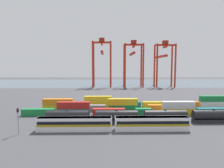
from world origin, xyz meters
TOP-DOWN VIEW (x-y plane):
  - ground_plane at (0.00, 40.00)m, footprint 420.00×420.00m
  - harbour_water at (0.00, 141.69)m, footprint 400.00×110.00m
  - passenger_train at (-11.82, -23.04)m, footprint 43.60×3.14m
  - freight_tank_row at (5.37, -15.76)m, footprint 77.47×3.07m
  - signal_mast at (-37.76, -25.68)m, footprint 0.36×0.60m
  - shipping_container_0 at (-39.53, -5.80)m, footprint 12.10×2.44m
  - shipping_container_1 at (-26.34, -5.80)m, footprint 12.10×2.44m
  - shipping_container_2 at (-26.34, -5.80)m, footprint 12.10×2.44m
  - shipping_container_3 at (-13.16, -5.80)m, footprint 12.10×2.44m
  - shipping_container_4 at (0.03, -5.80)m, footprint 6.04×2.44m
  - shipping_container_5 at (13.22, -5.80)m, footprint 12.10×2.44m
  - shipping_container_6 at (13.22, -5.80)m, footprint 12.10×2.44m
  - shipping_container_7 at (26.41, -5.80)m, footprint 12.10×2.44m
  - shipping_container_8 at (-33.91, 1.05)m, footprint 12.10×2.44m
  - shipping_container_9 at (-33.91, 1.05)m, footprint 12.10×2.44m
  - shipping_container_10 at (-20.59, 1.05)m, footprint 12.10×2.44m
  - shipping_container_11 at (-7.26, 1.05)m, footprint 12.10×2.44m
  - shipping_container_12 at (-7.26, 1.05)m, footprint 12.10×2.44m
  - shipping_container_13 at (6.06, 1.05)m, footprint 6.04×2.44m
  - shipping_container_14 at (-30.95, 7.89)m, footprint 12.10×2.44m
  - shipping_container_15 at (-17.92, 7.89)m, footprint 12.10×2.44m
  - shipping_container_16 at (-17.92, 7.89)m, footprint 12.10×2.44m
  - shipping_container_17 at (-4.88, 7.89)m, footprint 12.10×2.44m
  - shipping_container_18 at (8.15, 7.89)m, footprint 12.10×2.44m
  - shipping_container_19 at (21.19, 7.89)m, footprint 12.10×2.44m
  - shipping_container_20 at (34.23, 7.89)m, footprint 12.10×2.44m
  - shipping_container_21 at (34.23, 7.89)m, footprint 12.10×2.44m
  - gantry_crane_west at (-19.14, 101.77)m, footprint 17.45×33.85m
  - gantry_crane_central at (9.66, 101.78)m, footprint 17.85×33.38m
  - gantry_crane_east at (38.46, 102.43)m, footprint 18.04×36.78m

SIDE VIEW (x-z plane):
  - ground_plane at x=0.00m, z-range 0.00..0.00m
  - harbour_water at x=0.00m, z-range 0.00..0.01m
  - shipping_container_0 at x=-39.53m, z-range 0.00..2.60m
  - shipping_container_1 at x=-26.34m, z-range 0.00..2.60m
  - shipping_container_3 at x=-13.16m, z-range 0.00..2.60m
  - shipping_container_4 at x=0.03m, z-range 0.00..2.60m
  - shipping_container_5 at x=13.22m, z-range 0.00..2.60m
  - shipping_container_7 at x=26.41m, z-range 0.00..2.60m
  - shipping_container_8 at x=-33.91m, z-range 0.00..2.60m
  - shipping_container_10 at x=-20.59m, z-range 0.00..2.60m
  - shipping_container_11 at x=-7.26m, z-range 0.00..2.60m
  - shipping_container_13 at x=6.06m, z-range 0.00..2.60m
  - shipping_container_14 at x=-30.95m, z-range 0.00..2.60m
  - shipping_container_15 at x=-17.92m, z-range 0.00..2.60m
  - shipping_container_17 at x=-4.88m, z-range 0.00..2.60m
  - shipping_container_18 at x=8.15m, z-range 0.00..2.60m
  - shipping_container_19 at x=21.19m, z-range 0.00..2.60m
  - shipping_container_20 at x=34.23m, z-range 0.00..2.60m
  - passenger_train at x=-11.82m, z-range 0.19..4.09m
  - freight_tank_row at x=5.37m, z-range -0.10..4.43m
  - shipping_container_2 at x=-26.34m, z-range 2.60..5.20m
  - shipping_container_6 at x=13.22m, z-range 2.60..5.20m
  - shipping_container_9 at x=-33.91m, z-range 2.60..5.20m
  - shipping_container_12 at x=-7.26m, z-range 2.60..5.20m
  - shipping_container_16 at x=-17.92m, z-range 2.60..5.20m
  - shipping_container_21 at x=34.23m, z-range 2.60..5.20m
  - signal_mast at x=-37.76m, z-range 1.10..8.24m
  - gantry_crane_east at x=38.46m, z-range 4.25..46.08m
  - gantry_crane_central at x=9.66m, z-range 4.70..46.80m
  - gantry_crane_west at x=-19.14m, z-range 4.72..48.74m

